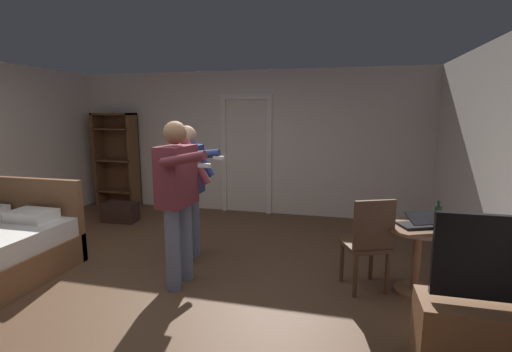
# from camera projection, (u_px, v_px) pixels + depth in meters

# --- Properties ---
(ground_plane) EXTENTS (7.01, 7.01, 0.00)m
(ground_plane) POSITION_uv_depth(u_px,v_px,m) (166.00, 288.00, 3.78)
(ground_plane) COLOR brown
(wall_back) EXTENTS (6.61, 0.12, 2.55)m
(wall_back) POSITION_uv_depth(u_px,v_px,m) (246.00, 143.00, 6.57)
(wall_back) COLOR silver
(wall_back) RESTS_ON ground_plane
(doorway_frame) EXTENTS (0.93, 0.08, 2.13)m
(doorway_frame) POSITION_uv_depth(u_px,v_px,m) (246.00, 146.00, 6.49)
(doorway_frame) COLOR white
(doorway_frame) RESTS_ON ground_plane
(bookshelf) EXTENTS (0.83, 0.32, 1.81)m
(bookshelf) POSITION_uv_depth(u_px,v_px,m) (117.00, 156.00, 7.00)
(bookshelf) COLOR brown
(bookshelf) RESTS_ON ground_plane
(tv_flatscreen) EXTENTS (1.14, 0.40, 1.17)m
(tv_flatscreen) POSITION_uv_depth(u_px,v_px,m) (506.00, 332.00, 2.47)
(tv_flatscreen) COLOR brown
(tv_flatscreen) RESTS_ON ground_plane
(side_table) EXTENTS (0.66, 0.66, 0.70)m
(side_table) POSITION_uv_depth(u_px,v_px,m) (417.00, 248.00, 3.63)
(side_table) COLOR brown
(side_table) RESTS_ON ground_plane
(laptop) EXTENTS (0.42, 0.42, 0.17)m
(laptop) POSITION_uv_depth(u_px,v_px,m) (419.00, 223.00, 3.54)
(laptop) COLOR black
(laptop) RESTS_ON side_table
(bottle_on_table) EXTENTS (0.06, 0.06, 0.30)m
(bottle_on_table) POSITION_uv_depth(u_px,v_px,m) (438.00, 218.00, 3.46)
(bottle_on_table) COLOR black
(bottle_on_table) RESTS_ON side_table
(wooden_chair) EXTENTS (0.55, 0.55, 0.99)m
(wooden_chair) POSITION_uv_depth(u_px,v_px,m) (369.00, 241.00, 3.63)
(wooden_chair) COLOR #4C331E
(wooden_chair) RESTS_ON ground_plane
(person_blue_shirt) EXTENTS (0.65, 0.65, 1.74)m
(person_blue_shirt) POSITION_uv_depth(u_px,v_px,m) (178.00, 192.00, 3.71)
(person_blue_shirt) COLOR slate
(person_blue_shirt) RESTS_ON ground_plane
(person_striped_shirt) EXTENTS (0.69, 0.62, 1.67)m
(person_striped_shirt) POSITION_uv_depth(u_px,v_px,m) (189.00, 183.00, 4.37)
(person_striped_shirt) COLOR slate
(person_striped_shirt) RESTS_ON ground_plane
(suitcase_dark) EXTENTS (0.58, 0.33, 0.32)m
(suitcase_dark) POSITION_uv_depth(u_px,v_px,m) (120.00, 212.00, 6.08)
(suitcase_dark) COLOR black
(suitcase_dark) RESTS_ON ground_plane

